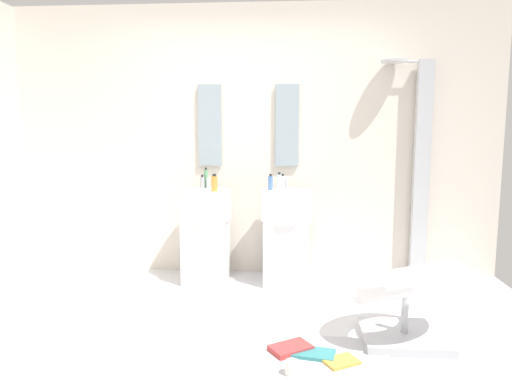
{
  "coord_description": "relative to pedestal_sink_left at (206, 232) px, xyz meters",
  "views": [
    {
      "loc": [
        0.41,
        -2.97,
        1.43
      ],
      "look_at": [
        0.15,
        0.55,
        0.95
      ],
      "focal_mm": 32.97,
      "sensor_mm": 36.0,
      "label": 1
    }
  ],
  "objects": [
    {
      "name": "soap_bottle_clear",
      "position": [
        0.68,
        0.14,
        0.47
      ],
      "size": [
        0.04,
        0.04,
        0.15
      ],
      "color": "silver",
      "rests_on": "pedestal_sink_right"
    },
    {
      "name": "pedestal_sink_right",
      "position": [
        0.75,
        0.0,
        0.0
      ],
      "size": [
        0.47,
        0.47,
        0.97
      ],
      "color": "white",
      "rests_on": "ground_plane"
    },
    {
      "name": "vanity_mirror_right",
      "position": [
        0.75,
        0.3,
        0.99
      ],
      "size": [
        0.22,
        0.03,
        0.78
      ],
      "primitive_type": "cube",
      "color": "#8C9EA8"
    },
    {
      "name": "vanity_mirror_left",
      "position": [
        0.0,
        0.3,
        0.99
      ],
      "size": [
        0.22,
        0.03,
        0.78
      ],
      "primitive_type": "cube",
      "color": "#8C9EA8"
    },
    {
      "name": "soap_bottle_amber",
      "position": [
        0.1,
        -0.09,
        0.47
      ],
      "size": [
        0.06,
        0.06,
        0.16
      ],
      "color": "#C68C38",
      "rests_on": "pedestal_sink_left"
    },
    {
      "name": "magazine_teal",
      "position": [
        0.94,
        -1.44,
        -0.44
      ],
      "size": [
        0.3,
        0.2,
        0.02
      ],
      "primitive_type": "cube",
      "rotation": [
        0.0,
        0.0,
        -0.19
      ],
      "color": "teal",
      "rests_on": "area_rug"
    },
    {
      "name": "rear_partition",
      "position": [
        0.37,
        0.37,
        0.84
      ],
      "size": [
        4.8,
        0.1,
        2.6
      ],
      "primitive_type": "cube",
      "color": "beige",
      "rests_on": "ground_plane"
    },
    {
      "name": "soap_bottle_green",
      "position": [
        -0.02,
        0.17,
        0.49
      ],
      "size": [
        0.04,
        0.04,
        0.19
      ],
      "color": "#59996B",
      "rests_on": "pedestal_sink_left"
    },
    {
      "name": "ground_plane",
      "position": [
        0.37,
        -1.28,
        -0.48
      ],
      "size": [
        4.8,
        3.6,
        0.04
      ],
      "primitive_type": "cube",
      "color": "silver"
    },
    {
      "name": "magazine_red",
      "position": [
        0.8,
        -1.39,
        -0.44
      ],
      "size": [
        0.31,
        0.28,
        0.04
      ],
      "primitive_type": "cube",
      "rotation": [
        0.0,
        0.0,
        0.58
      ],
      "color": "#B73838",
      "rests_on": "area_rug"
    },
    {
      "name": "soap_bottle_white",
      "position": [
        0.71,
        0.14,
        0.46
      ],
      "size": [
        0.05,
        0.05,
        0.14
      ],
      "color": "white",
      "rests_on": "pedestal_sink_right"
    },
    {
      "name": "lounge_chair",
      "position": [
        1.56,
        -1.16,
        -0.11
      ],
      "size": [
        1.04,
        1.05,
        0.65
      ],
      "color": "#B7BABF",
      "rests_on": "ground_plane"
    },
    {
      "name": "magazine_ochre",
      "position": [
        1.1,
        -1.52,
        -0.45
      ],
      "size": [
        0.25,
        0.23,
        0.02
      ],
      "primitive_type": "cube",
      "rotation": [
        0.0,
        0.0,
        0.52
      ],
      "color": "gold",
      "rests_on": "area_rug"
    },
    {
      "name": "pedestal_sink_left",
      "position": [
        0.0,
        0.0,
        0.0
      ],
      "size": [
        0.47,
        0.47,
        0.97
      ],
      "color": "white",
      "rests_on": "ground_plane"
    },
    {
      "name": "coffee_mug",
      "position": [
        0.8,
        -1.68,
        -0.41
      ],
      "size": [
        0.08,
        0.08,
        0.09
      ],
      "primitive_type": "cylinder",
      "color": "white",
      "rests_on": "area_rug"
    },
    {
      "name": "soap_bottle_grey",
      "position": [
        -0.05,
        0.12,
        0.46
      ],
      "size": [
        0.04,
        0.04,
        0.13
      ],
      "color": "#99999E",
      "rests_on": "pedestal_sink_left"
    },
    {
      "name": "area_rug",
      "position": [
        0.89,
        -1.55,
        -0.46
      ],
      "size": [
        1.05,
        0.79,
        0.01
      ],
      "primitive_type": "cube",
      "color": "#B2B2B7",
      "rests_on": "ground_plane"
    },
    {
      "name": "shower_column",
      "position": [
        1.99,
        0.25,
        0.62
      ],
      "size": [
        0.49,
        0.24,
        2.05
      ],
      "color": "#B7BABF",
      "rests_on": "ground_plane"
    },
    {
      "name": "soap_bottle_blue",
      "position": [
        0.6,
        0.03,
        0.47
      ],
      "size": [
        0.04,
        0.04,
        0.15
      ],
      "color": "#4C72B7",
      "rests_on": "pedestal_sink_right"
    }
  ]
}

